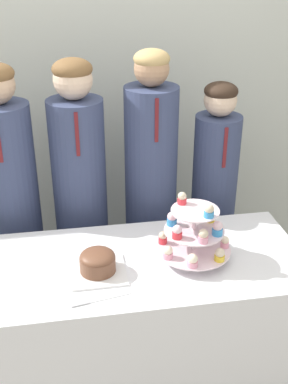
# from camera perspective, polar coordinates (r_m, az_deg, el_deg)

# --- Properties ---
(wall_back) EXTENTS (9.00, 0.06, 2.70)m
(wall_back) POSITION_cam_1_polar(r_m,az_deg,el_deg) (3.00, -5.94, 14.12)
(wall_back) COLOR silver
(wall_back) RESTS_ON ground_plane
(table) EXTENTS (1.65, 0.66, 0.77)m
(table) POSITION_cam_1_polar(r_m,az_deg,el_deg) (2.38, -2.59, -15.95)
(table) COLOR white
(table) RESTS_ON ground_plane
(round_cake) EXTENTS (0.23, 0.23, 0.11)m
(round_cake) POSITION_cam_1_polar(r_m,az_deg,el_deg) (2.06, -5.51, -8.32)
(round_cake) COLOR white
(round_cake) RESTS_ON table
(cake_knife) EXTENTS (0.24, 0.06, 0.01)m
(cake_knife) POSITION_cam_1_polar(r_m,az_deg,el_deg) (1.94, -6.29, -12.79)
(cake_knife) COLOR silver
(cake_knife) RESTS_ON table
(cupcake_stand) EXTENTS (0.33, 0.33, 0.30)m
(cupcake_stand) POSITION_cam_1_polar(r_m,az_deg,el_deg) (2.11, 5.93, -4.86)
(cupcake_stand) COLOR silver
(cupcake_stand) RESTS_ON table
(student_0) EXTENTS (0.30, 0.30, 1.53)m
(student_0) POSITION_cam_1_polar(r_m,az_deg,el_deg) (2.68, -15.24, -2.52)
(student_0) COLOR #384266
(student_0) RESTS_ON ground_plane
(student_1) EXTENTS (0.29, 0.29, 1.55)m
(student_1) POSITION_cam_1_polar(r_m,az_deg,el_deg) (2.65, -7.45, -1.73)
(student_1) COLOR #384266
(student_1) RESTS_ON ground_plane
(student_2) EXTENTS (0.28, 0.29, 1.58)m
(student_2) POSITION_cam_1_polar(r_m,az_deg,el_deg) (2.68, 0.80, -0.92)
(student_2) COLOR #384266
(student_2) RESTS_ON ground_plane
(student_3) EXTENTS (0.25, 0.26, 1.40)m
(student_3) POSITION_cam_1_polar(r_m,az_deg,el_deg) (2.80, 8.14, -1.72)
(student_3) COLOR #384266
(student_3) RESTS_ON ground_plane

